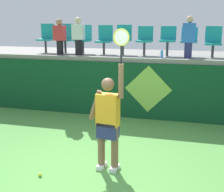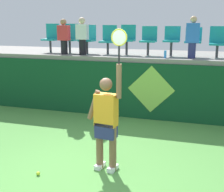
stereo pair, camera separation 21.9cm
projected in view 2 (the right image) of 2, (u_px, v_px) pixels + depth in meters
The scene contains 19 objects.
ground_plane at pixel (81, 176), 5.42m from camera, with size 40.00×40.00×0.00m, color #519342.
court_back_wall at pixel (132, 90), 8.61m from camera, with size 12.48×0.20×1.53m, color #0F4223.
spectator_platform at pixel (142, 55), 9.60m from camera, with size 12.48×2.65×0.12m, color gray.
tennis_player at pixel (106, 120), 5.46m from camera, with size 0.75×0.31×2.50m.
tennis_ball at pixel (38, 173), 5.44m from camera, with size 0.07×0.07×0.07m, color #D1E533.
water_bottle at pixel (165, 54), 8.31m from camera, with size 0.07×0.07×0.20m, color #338CE5.
stadium_chair_0 at pixel (51, 37), 9.84m from camera, with size 0.44×0.42×0.89m.
stadium_chair_1 at pixel (71, 37), 9.65m from camera, with size 0.44×0.42×0.89m.
stadium_chair_2 at pixel (88, 38), 9.48m from camera, with size 0.44×0.42×0.85m.
stadium_chair_3 at pixel (109, 38), 9.30m from camera, with size 0.44×0.42×0.85m.
stadium_chair_4 at pixel (127, 38), 9.12m from camera, with size 0.44×0.42×0.86m.
stadium_chair_5 at pixel (149, 39), 8.94m from camera, with size 0.44×0.42×0.82m.
stadium_chair_6 at pixel (172, 39), 8.75m from camera, with size 0.44×0.42×0.83m.
stadium_chair_7 at pixel (193, 40), 8.58m from camera, with size 0.44×0.42×0.80m.
stadium_chair_8 at pixel (218, 41), 8.41m from camera, with size 0.44×0.42×0.83m.
spectator_0 at pixel (82, 35), 9.06m from camera, with size 0.34×0.20×1.07m.
spectator_1 at pixel (193, 37), 8.19m from camera, with size 0.34×0.20×1.10m.
spectator_2 at pixel (64, 36), 9.20m from camera, with size 0.34×0.20×1.03m.
wall_signage_mount at pixel (150, 119), 8.53m from camera, with size 1.27×0.01×1.48m.
Camera 2 is at (1.97, -4.56, 2.62)m, focal length 50.09 mm.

